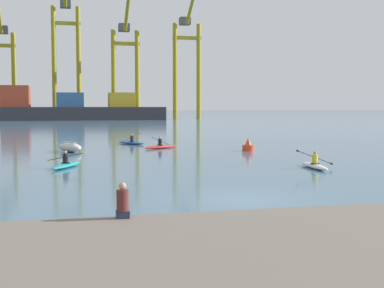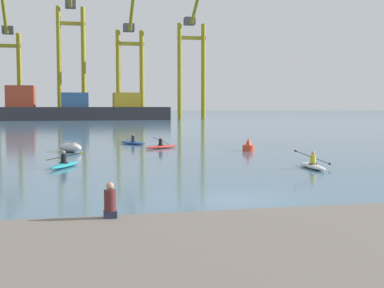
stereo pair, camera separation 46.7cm
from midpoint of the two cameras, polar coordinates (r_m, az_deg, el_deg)
ground_plane at (r=19.19m, az=4.73°, el=-6.09°), size 800.00×800.00×0.00m
container_barge at (r=131.34m, az=-13.42°, el=3.68°), size 45.85×10.00×8.26m
gantry_crane_west at (r=146.90m, az=-20.09°, el=8.78°), size 6.90×15.73×34.30m
gantry_crane_west_mid at (r=144.37m, az=-13.64°, el=10.33°), size 7.55×16.31×37.37m
gantry_crane_east_mid at (r=138.22m, az=-7.34°, el=9.43°), size 7.35×17.86×33.91m
gantry_crane_east at (r=143.62m, az=-0.59°, el=9.91°), size 7.82×19.28×36.95m
capsized_dinghy at (r=39.88m, az=-13.48°, el=-0.36°), size 2.25×2.80×0.76m
channel_buoy at (r=39.99m, az=5.81°, el=-0.24°), size 0.90×0.90×1.00m
kayak_blue at (r=46.98m, az=-6.90°, el=0.17°), size 2.38×3.17×1.02m
kayak_teal at (r=29.88m, az=-13.97°, el=-2.18°), size 2.07×3.34×0.95m
kayak_white at (r=29.41m, az=12.73°, el=-2.26°), size 2.17×3.43×1.06m
kayak_red at (r=42.25m, az=-3.73°, el=-0.25°), size 3.21×2.30×0.95m
seated_onlooker at (r=13.17m, az=-8.58°, el=-6.30°), size 0.32×0.30×0.90m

